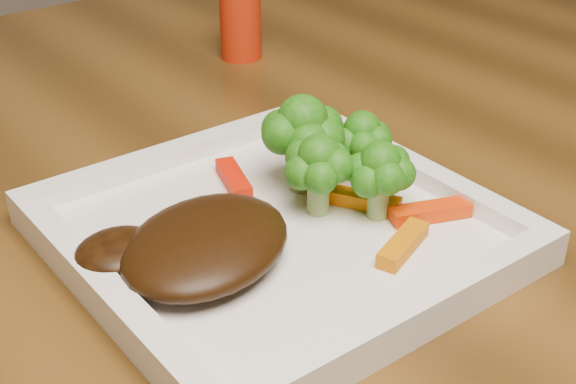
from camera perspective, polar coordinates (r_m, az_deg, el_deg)
plate at (r=0.55m, az=-0.84°, el=-3.14°), size 0.27×0.27×0.01m
steak at (r=0.50m, az=-5.87°, el=-3.71°), size 0.15×0.14×0.03m
broccoli_0 at (r=0.57m, az=1.03°, el=3.35°), size 0.09×0.09×0.07m
broccoli_1 at (r=0.59m, az=5.28°, el=3.70°), size 0.06×0.06×0.06m
broccoli_2 at (r=0.54m, az=6.53°, el=0.95°), size 0.06×0.06×0.06m
broccoli_3 at (r=0.55m, az=2.20°, el=1.37°), size 0.06×0.06×0.06m
carrot_0 at (r=0.52m, az=8.17°, el=-3.70°), size 0.05×0.03×0.01m
carrot_1 at (r=0.56m, az=10.08°, el=-1.39°), size 0.06×0.03×0.01m
carrot_3 at (r=0.62m, az=4.28°, el=2.43°), size 0.07×0.03×0.01m
carrot_4 at (r=0.59m, az=-3.89°, el=0.94°), size 0.03×0.05×0.01m
carrot_5 at (r=0.57m, az=5.54°, el=-0.62°), size 0.04×0.05×0.01m
carrot_6 at (r=0.58m, az=2.42°, el=0.36°), size 0.04×0.04×0.01m
spice_shaker at (r=0.86m, az=-3.42°, el=12.43°), size 0.04×0.04×0.09m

